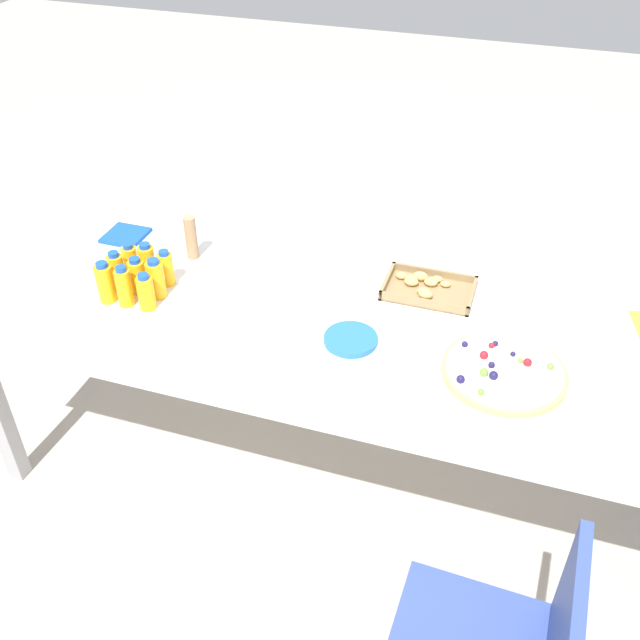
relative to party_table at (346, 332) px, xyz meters
The scene contains 16 objects.
ground_plane 0.70m from the party_table, ahead, with size 12.00×12.00×0.00m, color #B2A899.
party_table is the anchor object (origin of this frame).
juice_bottle_0 0.82m from the party_table, 169.16° to the right, with size 0.06×0.06×0.15m.
juice_bottle_1 0.75m from the party_table, 168.01° to the right, with size 0.05×0.05×0.15m.
juice_bottle_2 0.68m from the party_table, 166.93° to the right, with size 0.06×0.06×0.13m.
juice_bottle_3 0.82m from the party_table, behind, with size 0.06×0.06×0.14m.
juice_bottle_4 0.74m from the party_table, behind, with size 0.06×0.06×0.13m.
juice_bottle_5 0.67m from the party_table, behind, with size 0.06×0.06×0.15m.
juice_bottle_6 0.80m from the party_table, behind, with size 0.05×0.05×0.13m.
juice_bottle_7 0.74m from the party_table, behind, with size 0.06×0.06×0.15m.
juice_bottle_8 0.67m from the party_table, behind, with size 0.05×0.05×0.13m.
fruit_pizza 0.54m from the party_table, 13.03° to the right, with size 0.37×0.37×0.05m.
snack_tray 0.33m from the party_table, 47.68° to the left, with size 0.31×0.20×0.04m.
plate_stack 0.14m from the party_table, 67.95° to the right, with size 0.17×0.17×0.02m.
napkin_stack 0.99m from the party_table, 166.24° to the left, with size 0.15×0.15×0.01m, color #194CA5.
cardboard_tube 0.69m from the party_table, 164.04° to the left, with size 0.04×0.04×0.17m, color #9E7A56.
Camera 1 is at (0.51, -1.83, 2.18)m, focal length 40.50 mm.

